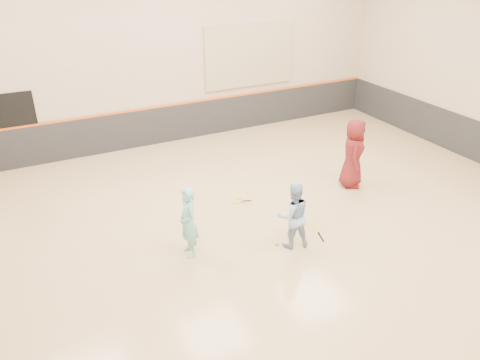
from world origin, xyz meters
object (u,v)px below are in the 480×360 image
girl (188,222)px  young_man (353,153)px  spare_racket (237,199)px  instructor (293,216)px

girl → young_man: 5.06m
girl → young_man: size_ratio=0.84×
young_man → spare_racket: (-3.11, 0.56, -0.86)m
instructor → spare_racket: (-0.20, 2.23, -0.67)m
girl → young_man: young_man is taller
instructor → young_man: bearing=-137.7°
young_man → spare_racket: 3.27m
girl → young_man: bearing=102.7°
girl → instructor: girl is taller
young_man → spare_racket: young_man is taller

